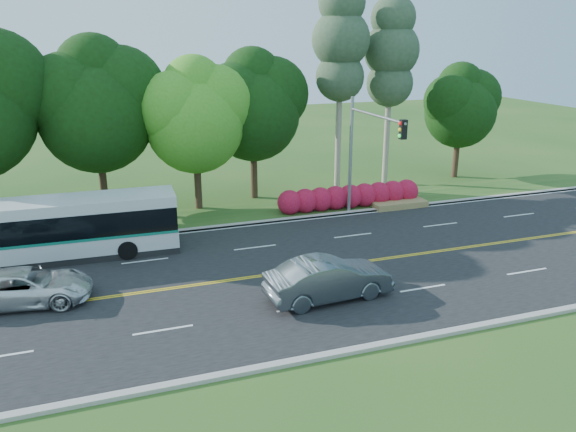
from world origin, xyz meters
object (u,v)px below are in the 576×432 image
object	(u,v)px
transit_bus	(56,230)
sedan	(329,279)
suv	(26,287)
traffic_signal	(366,143)

from	to	relation	value
transit_bus	sedan	distance (m)	13.48
suv	traffic_signal	bearing A→B (deg)	-66.52
sedan	traffic_signal	bearing A→B (deg)	-38.05
traffic_signal	suv	xyz separation A→B (m)	(-17.39, -4.90, -3.94)
sedan	suv	size ratio (longest dim) A/B	1.02
transit_bus	sedan	bearing A→B (deg)	-36.27
traffic_signal	suv	size ratio (longest dim) A/B	1.36
transit_bus	suv	xyz separation A→B (m)	(-1.02, -4.68, -0.75)
traffic_signal	transit_bus	world-z (taller)	traffic_signal
sedan	suv	bearing A→B (deg)	69.04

